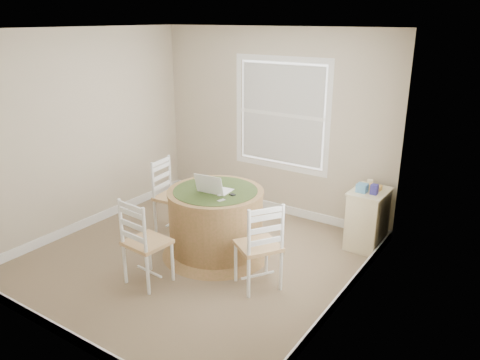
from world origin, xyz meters
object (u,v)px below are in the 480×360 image
Objects in this scene: chair_left at (173,197)px; chair_near at (147,242)px; round_table at (216,219)px; corner_chest at (367,219)px; chair_right at (258,245)px; laptop at (214,189)px.

chair_near is at bearing -156.69° from chair_left.
round_table is 1.77× the size of corner_chest.
chair_right is at bearing -145.45° from chair_near.
chair_left and chair_near have the same top height.
chair_left reaches higher than round_table.
chair_left is at bearing -74.93° from chair_right.
round_table is at bearing -110.36° from chair_left.
chair_near is 2.68m from corner_chest.
chair_near is at bearing 70.00° from laptop.
laptop is at bearing -59.14° from round_table.
chair_left is at bearing -156.34° from corner_chest.
chair_left is (-0.86, 0.22, 0.03)m from round_table.
chair_left is at bearing -179.63° from round_table.
chair_right is (0.80, -0.34, 0.03)m from round_table.
round_table is 1.86m from corner_chest.
round_table reaches higher than corner_chest.
round_table is 0.87m from chair_right.
laptop is at bearing -77.26° from chair_right.
laptop reaches higher than chair_near.
chair_near is 2.49× the size of laptop.
chair_near is 1.00× the size of chair_right.
laptop is (0.87, -0.26, 0.37)m from chair_left.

